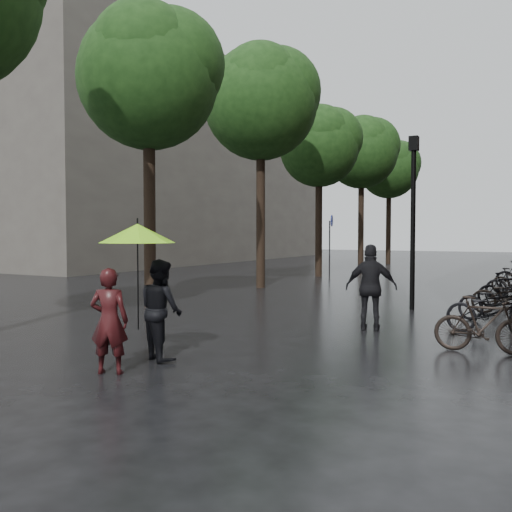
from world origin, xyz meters
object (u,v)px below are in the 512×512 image
Objects in this scene: person_black at (161,309)px; person_burgundy at (109,321)px; parked_bicycles at (509,292)px; lamp_post at (413,205)px; pedestrian_walking at (371,287)px.

person_burgundy is at bearing 111.75° from person_black.
person_black is 9.74m from parked_bicycles.
lamp_post is at bearing -129.39° from person_burgundy.
person_black is at bearing -106.13° from lamp_post.
parked_bicycles is 3.35m from lamp_post.
person_burgundy reaches higher than parked_bicycles.
pedestrian_walking is (2.16, 4.13, 0.09)m from person_black.
lamp_post is at bearing -155.08° from parked_bicycles.
person_burgundy is 0.33× the size of lamp_post.
parked_bicycles is at bearing -131.58° from pedestrian_walking.
parked_bicycles is at bearing 24.92° from lamp_post.
pedestrian_walking reaches higher than parked_bicycles.
pedestrian_walking is at bearing -116.70° from parked_bicycles.
pedestrian_walking is 5.09m from parked_bicycles.
person_black is at bearing 47.55° from pedestrian_walking.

